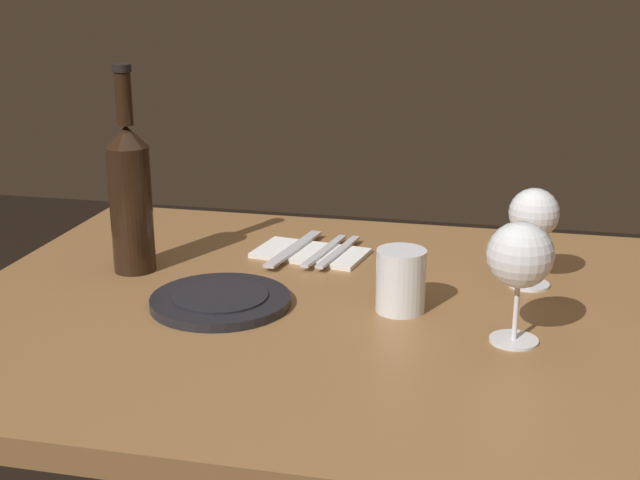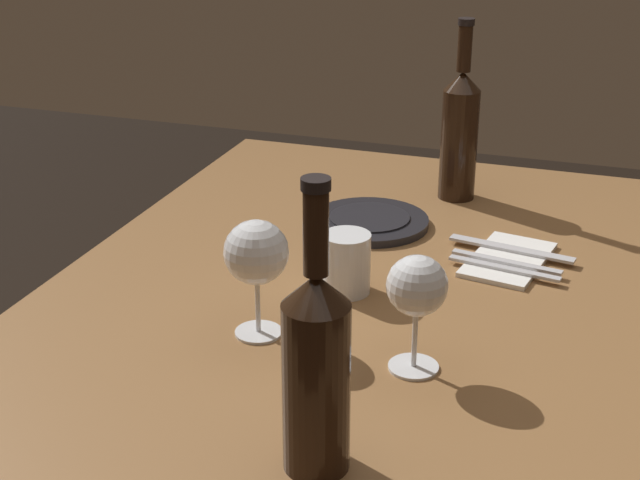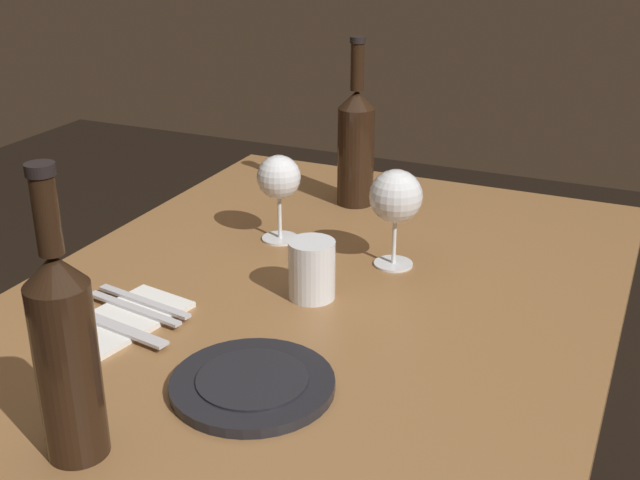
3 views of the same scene
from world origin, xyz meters
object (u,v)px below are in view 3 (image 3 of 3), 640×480
at_px(water_tumbler, 310,272).
at_px(table_knife, 111,325).
at_px(dinner_plate, 252,384).
at_px(fork_inner, 134,308).
at_px(wine_bottle, 356,144).
at_px(wine_glass_right, 279,180).
at_px(folded_napkin, 124,320).
at_px(fork_outer, 144,301).
at_px(wine_glass_left, 396,198).
at_px(wine_bottle_second, 66,350).

distance_m(water_tumbler, table_knife, 0.31).
bearing_deg(dinner_plate, fork_inner, -111.81).
xyz_separation_m(wine_bottle, dinner_plate, (0.68, 0.13, -0.12)).
height_order(wine_glass_right, water_tumbler, wine_glass_right).
height_order(folded_napkin, fork_outer, fork_outer).
bearing_deg(wine_glass_left, fork_outer, -44.23).
height_order(dinner_plate, table_knife, dinner_plate).
xyz_separation_m(water_tumbler, folded_napkin, (0.19, -0.21, -0.04)).
xyz_separation_m(fork_inner, fork_outer, (-0.03, 0.00, 0.00)).
xyz_separation_m(water_tumbler, table_knife, (0.22, -0.21, -0.03)).
height_order(water_tumbler, folded_napkin, water_tumbler).
bearing_deg(fork_inner, wine_bottle_second, 25.35).
bearing_deg(wine_bottle_second, dinner_plate, 148.27).
bearing_deg(fork_inner, wine_bottle, 168.11).
relative_size(wine_glass_left, water_tumbler, 1.79).
relative_size(wine_bottle, folded_napkin, 1.62).
relative_size(wine_glass_left, dinner_plate, 0.80).
bearing_deg(wine_glass_right, fork_outer, -12.01).
height_order(wine_bottle, dinner_plate, wine_bottle).
xyz_separation_m(wine_glass_right, wine_bottle, (-0.23, 0.05, 0.01)).
xyz_separation_m(wine_bottle_second, table_knife, (-0.24, -0.14, -0.12)).
height_order(dinner_plate, fork_inner, dinner_plate).
xyz_separation_m(wine_bottle_second, folded_napkin, (-0.27, -0.14, -0.13)).
bearing_deg(table_knife, folded_napkin, 180.00).
distance_m(wine_bottle, wine_bottle_second, 0.87).
bearing_deg(wine_bottle, dinner_plate, 11.15).
xyz_separation_m(wine_bottle, water_tumbler, (0.42, 0.09, -0.08)).
xyz_separation_m(wine_glass_left, dinner_plate, (0.43, -0.04, -0.11)).
bearing_deg(water_tumbler, wine_bottle_second, -9.38).
height_order(wine_glass_right, folded_napkin, wine_glass_right).
bearing_deg(wine_glass_left, table_knife, -37.57).
xyz_separation_m(wine_glass_right, folded_napkin, (0.37, -0.07, -0.11)).
distance_m(folded_napkin, fork_outer, 0.05).
xyz_separation_m(wine_glass_left, fork_outer, (0.30, -0.29, -0.11)).
height_order(wine_glass_left, wine_bottle_second, wine_bottle_second).
xyz_separation_m(wine_bottle_second, fork_outer, (-0.32, -0.14, -0.12)).
xyz_separation_m(wine_glass_left, water_tumbler, (0.16, -0.08, -0.08)).
height_order(wine_glass_left, fork_inner, wine_glass_left).
height_order(fork_inner, table_knife, same).
distance_m(wine_glass_left, wine_bottle, 0.31).
bearing_deg(wine_bottle_second, water_tumbler, 170.62).
bearing_deg(folded_napkin, table_knife, -0.00).
bearing_deg(wine_bottle, wine_glass_right, -12.98).
bearing_deg(wine_bottle, table_knife, -10.89).
bearing_deg(wine_glass_right, water_tumbler, 38.09).
distance_m(dinner_plate, folded_napkin, 0.27).
bearing_deg(table_knife, wine_glass_right, 170.33).
bearing_deg(table_knife, wine_glass_left, 142.43).
bearing_deg(fork_outer, dinner_plate, 63.54).
bearing_deg(fork_outer, wine_glass_left, 135.77).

